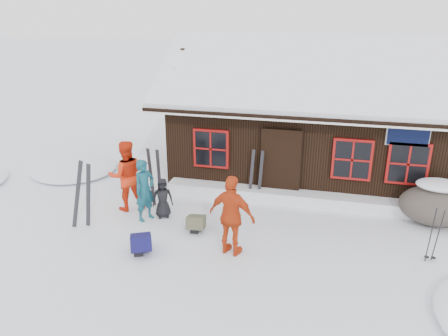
# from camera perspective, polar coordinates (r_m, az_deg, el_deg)

# --- Properties ---
(ground) EXTENTS (120.00, 120.00, 0.00)m
(ground) POSITION_cam_1_polar(r_m,az_deg,el_deg) (10.64, 0.61, -8.81)
(ground) COLOR white
(ground) RESTS_ON ground
(mountain_hut) EXTENTS (8.90, 6.09, 4.42)m
(mountain_hut) POSITION_cam_1_polar(r_m,az_deg,el_deg) (14.49, 11.07, 5.62)
(mountain_hut) COLOR black
(mountain_hut) RESTS_ON ground
(snow_drift) EXTENTS (7.60, 0.60, 0.35)m
(snow_drift) POSITION_cam_1_polar(r_m,az_deg,el_deg) (12.37, 9.84, -3.82)
(snow_drift) COLOR white
(snow_drift) RESTS_ON ground
(snow_mounds) EXTENTS (20.60, 13.20, 0.48)m
(snow_mounds) POSITION_cam_1_polar(r_m,az_deg,el_deg) (12.09, 10.36, -5.38)
(snow_mounds) COLOR white
(snow_mounds) RESTS_ON ground
(skier_teal) EXTENTS (0.62, 0.71, 1.63)m
(skier_teal) POSITION_cam_1_polar(r_m,az_deg,el_deg) (11.24, -10.31, -2.87)
(skier_teal) COLOR #134B5A
(skier_teal) RESTS_ON ground
(skier_orange_left) EXTENTS (1.18, 1.11, 1.93)m
(skier_orange_left) POSITION_cam_1_polar(r_m,az_deg,el_deg) (11.87, -12.65, -0.98)
(skier_orange_left) COLOR red
(skier_orange_left) RESTS_ON ground
(skier_orange_right) EXTENTS (1.16, 0.71, 1.85)m
(skier_orange_right) POSITION_cam_1_polar(r_m,az_deg,el_deg) (9.51, 1.05, -6.29)
(skier_orange_right) COLOR red
(skier_orange_right) RESTS_ON ground
(skier_crouched) EXTENTS (0.62, 0.53, 1.07)m
(skier_crouched) POSITION_cam_1_polar(r_m,az_deg,el_deg) (11.41, -8.02, -3.89)
(skier_crouched) COLOR black
(skier_crouched) RESTS_ON ground
(boulder) EXTENTS (1.79, 1.34, 1.05)m
(boulder) POSITION_cam_1_polar(r_m,az_deg,el_deg) (12.19, 25.99, -4.28)
(boulder) COLOR #554C44
(boulder) RESTS_ON ground
(ski_pair_left) EXTENTS (0.72, 0.19, 1.79)m
(ski_pair_left) POSITION_cam_1_polar(r_m,az_deg,el_deg) (11.20, -17.97, -3.45)
(ski_pair_left) COLOR black
(ski_pair_left) RESTS_ON ground
(ski_pair_mid) EXTENTS (0.45, 0.17, 1.70)m
(ski_pair_mid) POSITION_cam_1_polar(r_m,az_deg,el_deg) (11.93, -8.96, -1.45)
(ski_pair_mid) COLOR black
(ski_pair_mid) RESTS_ON ground
(ski_pair_right) EXTENTS (0.43, 0.08, 1.54)m
(ski_pair_right) POSITION_cam_1_polar(r_m,az_deg,el_deg) (12.24, 4.19, -1.07)
(ski_pair_right) COLOR black
(ski_pair_right) RESTS_ON ground
(ski_poles) EXTENTS (0.23, 0.11, 1.29)m
(ski_poles) POSITION_cam_1_polar(r_m,az_deg,el_deg) (10.40, 25.75, -8.01)
(ski_poles) COLOR black
(ski_poles) RESTS_ON ground
(backpack_blue) EXTENTS (0.68, 0.75, 0.33)m
(backpack_blue) POSITION_cam_1_polar(r_m,az_deg,el_deg) (10.09, -10.76, -9.92)
(backpack_blue) COLOR #121048
(backpack_blue) RESTS_ON ground
(backpack_olive) EXTENTS (0.49, 0.61, 0.30)m
(backpack_olive) POSITION_cam_1_polar(r_m,az_deg,el_deg) (10.82, -3.65, -7.42)
(backpack_olive) COLOR #4E4D37
(backpack_olive) RESTS_ON ground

